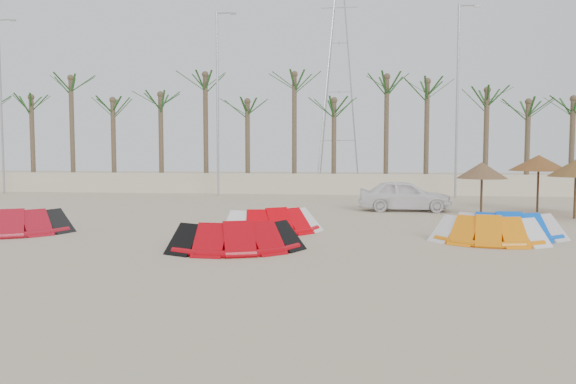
# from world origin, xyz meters

# --- Properties ---
(ground) EXTENTS (120.00, 120.00, 0.00)m
(ground) POSITION_xyz_m (0.00, 0.00, 0.00)
(ground) COLOR tan
(ground) RESTS_ON ground
(boundary_wall) EXTENTS (60.00, 0.30, 1.30)m
(boundary_wall) POSITION_xyz_m (0.00, 22.00, 0.65)
(boundary_wall) COLOR beige
(boundary_wall) RESTS_ON ground
(palm_line) EXTENTS (52.00, 4.00, 7.70)m
(palm_line) POSITION_xyz_m (0.67, 23.50, 6.44)
(palm_line) COLOR brown
(palm_line) RESTS_ON ground
(lamp_a) EXTENTS (1.25, 0.14, 11.00)m
(lamp_a) POSITION_xyz_m (-19.96, 20.00, 5.77)
(lamp_a) COLOR #A5A8AD
(lamp_a) RESTS_ON ground
(lamp_b) EXTENTS (1.25, 0.14, 11.00)m
(lamp_b) POSITION_xyz_m (-5.96, 20.00, 5.77)
(lamp_b) COLOR #A5A8AD
(lamp_b) RESTS_ON ground
(lamp_c) EXTENTS (1.25, 0.14, 11.00)m
(lamp_c) POSITION_xyz_m (8.04, 20.00, 5.77)
(lamp_c) COLOR #A5A8AD
(lamp_c) RESTS_ON ground
(pylon) EXTENTS (3.00, 3.00, 14.00)m
(pylon) POSITION_xyz_m (1.00, 28.00, 0.00)
(pylon) COLOR #A5A8AD
(pylon) RESTS_ON ground
(kite_red_left) EXTENTS (4.02, 2.90, 0.90)m
(kite_red_left) POSITION_xyz_m (-8.72, 3.90, 0.42)
(kite_red_left) COLOR #A20E1E
(kite_red_left) RESTS_ON ground
(kite_red_mid) EXTENTS (3.88, 2.49, 0.90)m
(kite_red_mid) POSITION_xyz_m (-0.83, 1.78, 0.42)
(kite_red_mid) COLOR #AD030C
(kite_red_mid) RESTS_ON ground
(kite_red_right) EXTENTS (3.80, 2.80, 0.90)m
(kite_red_right) POSITION_xyz_m (-0.34, 5.31, 0.42)
(kite_red_right) COLOR #D70009
(kite_red_right) RESTS_ON ground
(kite_orange) EXTENTS (3.41, 2.09, 0.90)m
(kite_orange) POSITION_xyz_m (6.20, 3.96, 0.42)
(kite_orange) COLOR orange
(kite_orange) RESTS_ON ground
(kite_blue) EXTENTS (3.44, 1.68, 0.90)m
(kite_blue) POSITION_xyz_m (6.99, 4.99, 0.42)
(kite_blue) COLOR blue
(kite_blue) RESTS_ON ground
(parasol_left) EXTENTS (2.15, 2.15, 2.25)m
(parasol_left) POSITION_xyz_m (7.67, 11.59, 1.89)
(parasol_left) COLOR #4C331E
(parasol_left) RESTS_ON ground
(parasol_mid) EXTENTS (2.16, 2.16, 2.39)m
(parasol_mid) POSITION_xyz_m (11.07, 10.49, 2.04)
(parasol_mid) COLOR #4C331E
(parasol_mid) RESTS_ON ground
(parasol_right) EXTENTS (2.55, 2.55, 2.55)m
(parasol_right) POSITION_xyz_m (10.36, 12.86, 2.19)
(parasol_right) COLOR #4C331E
(parasol_right) RESTS_ON ground
(car) EXTENTS (4.15, 1.70, 1.41)m
(car) POSITION_xyz_m (4.52, 12.63, 0.70)
(car) COLOR white
(car) RESTS_ON ground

